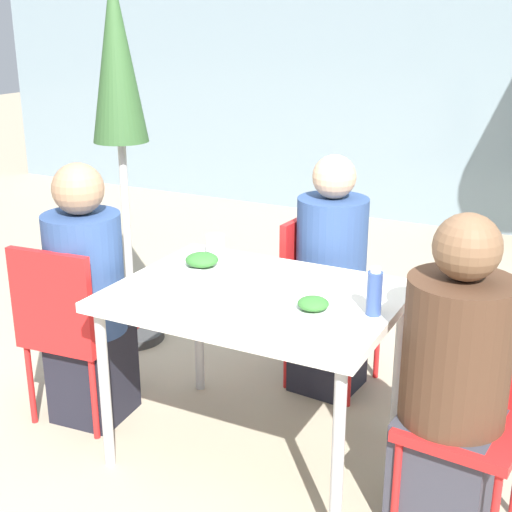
% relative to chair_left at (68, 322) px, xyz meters
% --- Properties ---
extents(ground_plane, '(24.00, 24.00, 0.00)m').
position_rel_chair_left_xyz_m(ground_plane, '(0.85, 0.16, -0.49)').
color(ground_plane, tan).
extents(building_facade, '(10.00, 0.20, 3.00)m').
position_rel_chair_left_xyz_m(building_facade, '(0.85, 4.07, 1.01)').
color(building_facade, gray).
rests_on(building_facade, ground).
extents(dining_table, '(1.12, 0.84, 0.74)m').
position_rel_chair_left_xyz_m(dining_table, '(0.85, 0.16, 0.18)').
color(dining_table, silver).
rests_on(dining_table, ground).
extents(chair_left, '(0.43, 0.43, 0.85)m').
position_rel_chair_left_xyz_m(chair_left, '(0.00, 0.00, 0.00)').
color(chair_left, red).
rests_on(chair_left, ground).
extents(person_left, '(0.34, 0.34, 1.20)m').
position_rel_chair_left_xyz_m(person_left, '(0.04, 0.08, 0.07)').
color(person_left, black).
rests_on(person_left, ground).
extents(chair_right, '(0.43, 0.43, 0.85)m').
position_rel_chair_left_xyz_m(chair_right, '(1.72, 0.16, 0.00)').
color(chair_right, red).
rests_on(chair_right, ground).
extents(person_right, '(0.37, 0.37, 1.18)m').
position_rel_chair_left_xyz_m(person_right, '(1.66, 0.08, 0.06)').
color(person_right, '#383842').
rests_on(person_right, ground).
extents(chair_far, '(0.43, 0.43, 0.85)m').
position_rel_chair_left_xyz_m(chair_far, '(0.84, 0.88, 0.00)').
color(chair_far, red).
rests_on(chair_far, ground).
extents(person_far, '(0.34, 0.34, 1.18)m').
position_rel_chair_left_xyz_m(person_far, '(0.91, 0.83, 0.06)').
color(person_far, black).
rests_on(person_far, ground).
extents(closed_umbrella, '(0.36, 0.36, 2.02)m').
position_rel_chair_left_xyz_m(closed_umbrella, '(-0.30, 0.84, 0.95)').
color(closed_umbrella, '#333333').
rests_on(closed_umbrella, ground).
extents(plate_0, '(0.26, 0.26, 0.07)m').
position_rel_chair_left_xyz_m(plate_0, '(0.52, 0.29, 0.27)').
color(plate_0, white).
rests_on(plate_0, dining_table).
extents(plate_1, '(0.21, 0.21, 0.06)m').
position_rel_chair_left_xyz_m(plate_1, '(1.14, 0.06, 0.27)').
color(plate_1, white).
rests_on(plate_1, dining_table).
extents(bottle, '(0.06, 0.06, 0.18)m').
position_rel_chair_left_xyz_m(bottle, '(1.34, 0.15, 0.33)').
color(bottle, '#334C8E').
rests_on(bottle, dining_table).
extents(drinking_cup, '(0.08, 0.08, 0.09)m').
position_rel_chair_left_xyz_m(drinking_cup, '(0.47, 0.49, 0.29)').
color(drinking_cup, white).
rests_on(drinking_cup, dining_table).
extents(salad_bowl, '(0.18, 0.18, 0.06)m').
position_rel_chair_left_xyz_m(salad_bowl, '(0.61, 0.06, 0.27)').
color(salad_bowl, white).
rests_on(salad_bowl, dining_table).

